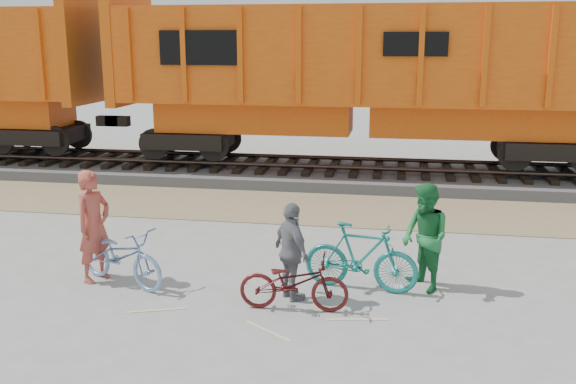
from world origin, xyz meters
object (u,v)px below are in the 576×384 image
object	(u,v)px
person_woman	(292,252)
person_man	(425,238)
bicycle_teal	(361,257)
person_solo	(94,226)
bicycle_blue	(121,255)
hopper_car_center	(362,74)
bicycle_maroon	(294,283)

from	to	relation	value
person_woman	person_man	bearing A→B (deg)	-108.37
person_woman	bicycle_teal	bearing A→B (deg)	-100.27
person_solo	bicycle_blue	bearing A→B (deg)	-82.43
person_solo	person_woman	distance (m)	3.39
hopper_car_center	person_solo	xyz separation A→B (m)	(-3.85, -8.74, -2.06)
bicycle_maroon	person_solo	world-z (taller)	person_solo
hopper_car_center	bicycle_teal	distance (m)	8.80
person_solo	hopper_car_center	bearing A→B (deg)	-4.90
bicycle_maroon	person_woman	xyz separation A→B (m)	(-0.10, 0.40, 0.34)
hopper_car_center	bicycle_maroon	world-z (taller)	hopper_car_center
bicycle_teal	bicycle_blue	bearing A→B (deg)	104.69
bicycle_blue	person_woman	size ratio (longest dim) A/B	1.20
bicycle_maroon	person_man	bearing A→B (deg)	-61.15
bicycle_blue	person_man	world-z (taller)	person_man
bicycle_maroon	person_solo	size ratio (longest dim) A/B	0.87
hopper_car_center	bicycle_teal	size ratio (longest dim) A/B	7.57
bicycle_teal	person_woman	bearing A→B (deg)	127.51
bicycle_teal	bicycle_maroon	size ratio (longest dim) A/B	1.13
bicycle_maroon	person_woman	bearing A→B (deg)	11.75
bicycle_teal	person_solo	size ratio (longest dim) A/B	0.98
bicycle_blue	person_man	xyz separation A→B (m)	(4.91, 0.61, 0.38)
hopper_car_center	person_woman	size ratio (longest dim) A/B	9.04
person_man	person_woman	distance (m)	2.18
person_solo	person_man	xyz separation A→B (m)	(5.41, 0.51, -0.07)
bicycle_blue	bicycle_teal	size ratio (longest dim) A/B	1.01
bicycle_teal	person_man	world-z (taller)	person_man
bicycle_teal	bicycle_maroon	distance (m)	1.35
hopper_car_center	bicycle_maroon	xyz separation A→B (m)	(-0.38, -9.40, -2.58)
bicycle_teal	bicycle_maroon	xyz separation A→B (m)	(-0.93, -0.97, -0.13)
bicycle_blue	bicycle_teal	xyz separation A→B (m)	(3.91, 0.41, 0.07)
bicycle_blue	person_woman	distance (m)	2.90
bicycle_teal	person_man	bearing A→B (deg)	-69.98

